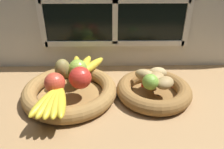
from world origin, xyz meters
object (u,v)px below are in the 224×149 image
object	(u,v)px
apple_red_right	(80,78)
potato_oblong	(145,75)
fruit_bowl_right	(154,90)
chili_pepper	(158,86)
fruit_bowl_left	(70,91)
potato_large	(155,79)
lime_near	(150,82)
potato_back	(158,73)
apple_green_back	(78,69)
potato_small	(165,83)
banana_bunch_back	(84,66)
pear_brown	(63,69)
apple_red_front	(55,83)
banana_bunch_front	(54,101)

from	to	relation	value
apple_red_right	potato_oblong	xyz separation A→B (cm)	(23.64, 4.60, -1.76)
fruit_bowl_right	chili_pepper	size ratio (longest dim) A/B	2.41
fruit_bowl_left	potato_large	bearing A→B (deg)	0.00
apple_red_right	lime_near	world-z (taller)	apple_red_right
fruit_bowl_left	fruit_bowl_right	xyz separation A→B (cm)	(31.46, -0.00, 0.02)
fruit_bowl_right	potato_oblong	bearing A→B (deg)	142.13
potato_oblong	potato_large	distance (cm)	4.17
potato_oblong	potato_back	world-z (taller)	potato_back
apple_green_back	fruit_bowl_left	bearing A→B (deg)	-115.87
potato_small	apple_red_right	bearing A→B (deg)	178.31
banana_bunch_back	potato_back	world-z (taller)	potato_back
apple_red_right	potato_back	size ratio (longest dim) A/B	1.15
potato_oblong	chili_pepper	size ratio (longest dim) A/B	0.67
apple_green_back	chili_pepper	world-z (taller)	apple_green_back
pear_brown	potato_large	xyz separation A→B (cm)	(34.43, -4.65, -1.90)
fruit_bowl_right	apple_green_back	size ratio (longest dim) A/B	3.85
apple_red_front	potato_small	distance (cm)	38.35
pear_brown	potato_back	size ratio (longest dim) A/B	1.15
fruit_bowl_right	pear_brown	world-z (taller)	pear_brown
fruit_bowl_right	potato_small	xyz separation A→B (cm)	(2.93, -2.93, 5.01)
banana_bunch_back	lime_near	xyz separation A→B (cm)	(24.77, -15.36, 1.21)
banana_bunch_front	potato_large	world-z (taller)	potato_large
fruit_bowl_left	potato_small	size ratio (longest dim) A/B	4.77
fruit_bowl_left	potato_small	bearing A→B (deg)	-4.86
apple_red_front	lime_near	distance (cm)	33.01
lime_near	fruit_bowl_right	bearing A→B (deg)	56.31
potato_back	chili_pepper	distance (cm)	7.40
potato_oblong	potato_back	size ratio (longest dim) A/B	1.11
fruit_bowl_left	potato_oblong	bearing A→B (deg)	5.19
fruit_bowl_right	potato_large	distance (cm)	5.02
lime_near	chili_pepper	size ratio (longest dim) A/B	0.49
fruit_bowl_right	apple_red_front	distance (cm)	36.26
banana_bunch_front	potato_large	size ratio (longest dim) A/B	2.21
apple_red_right	potato_oblong	world-z (taller)	apple_red_right
potato_back	apple_red_front	bearing A→B (deg)	-166.64
banana_bunch_back	potato_large	size ratio (longest dim) A/B	2.32
potato_large	apple_red_right	bearing A→B (deg)	-175.66
apple_red_right	potato_back	world-z (taller)	apple_red_right
pear_brown	fruit_bowl_right	bearing A→B (deg)	-7.69
apple_green_back	chili_pepper	size ratio (longest dim) A/B	0.63
potato_small	fruit_bowl_right	bearing A→B (deg)	135.00
potato_back	potato_small	xyz separation A→B (cm)	(1.10, -6.95, -0.20)
fruit_bowl_left	lime_near	size ratio (longest dim) A/B	6.10
banana_bunch_front	chili_pepper	bearing A→B (deg)	15.07
banana_bunch_back	pear_brown	bearing A→B (deg)	-135.51
apple_red_right	banana_bunch_front	distance (cm)	12.95
banana_bunch_front	banana_bunch_back	xyz separation A→B (cm)	(7.11, 24.30, -0.03)
apple_red_front	apple_green_back	distance (cm)	12.24
fruit_bowl_left	potato_large	distance (cm)	31.86
potato_back	lime_near	world-z (taller)	lime_near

